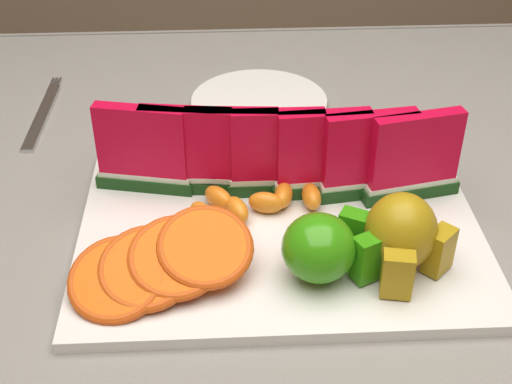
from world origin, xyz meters
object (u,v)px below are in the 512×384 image
at_px(platter, 280,229).
at_px(fork, 43,113).
at_px(apple_cluster, 326,247).
at_px(pear_cluster, 403,235).
at_px(side_plate, 259,102).

distance_m(platter, fork, 0.39).
bearing_deg(apple_cluster, pear_cluster, 5.93).
xyz_separation_m(platter, side_plate, (-0.01, 0.27, -0.00)).
relative_size(apple_cluster, pear_cluster, 1.10).
xyz_separation_m(platter, apple_cluster, (0.03, -0.08, 0.04)).
height_order(pear_cluster, side_plate, pear_cluster).
bearing_deg(fork, pear_cluster, -40.30).
bearing_deg(platter, fork, 137.45).
xyz_separation_m(side_plate, fork, (-0.28, -0.01, -0.00)).
distance_m(platter, pear_cluster, 0.13).
bearing_deg(pear_cluster, apple_cluster, -174.07).
distance_m(platter, apple_cluster, 0.09).
distance_m(platter, side_plate, 0.27).
xyz_separation_m(apple_cluster, pear_cluster, (0.07, 0.01, 0.01)).
distance_m(apple_cluster, pear_cluster, 0.07).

